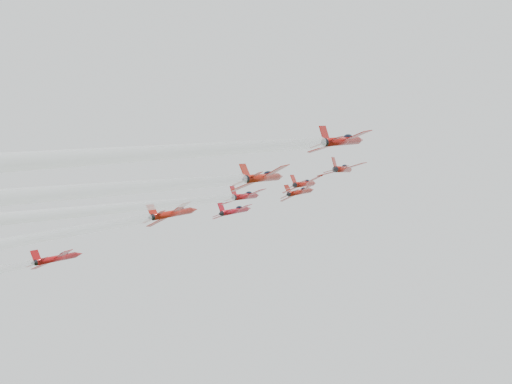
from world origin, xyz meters
The scene contains 7 objects.
jet_lead centered at (-3.51, 25.07, 172.88)m, with size 9.46×11.75×8.62m.
jet_row2_left centered at (-13.34, 14.00, 165.04)m, with size 9.78×12.15×8.92m.
jet_row2_center centered at (3.67, 14.18, 165.16)m, with size 9.32×11.57×8.50m.
jet_row2_right centered at (12.28, 14.55, 165.43)m, with size 10.31×12.81×9.41m.
jet_center centered at (-0.41, -36.92, 128.83)m, with size 9.13×81.75×58.48m.
jet_rear_right centered at (11.25, -54.71, 116.21)m, with size 10.59×94.74×67.78m.
jet_rear_farright centered at (26.82, -56.09, 115.23)m, with size 10.09×90.27×64.58m.
Camera 1 is at (58.87, -86.39, 77.61)m, focal length 50.00 mm.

